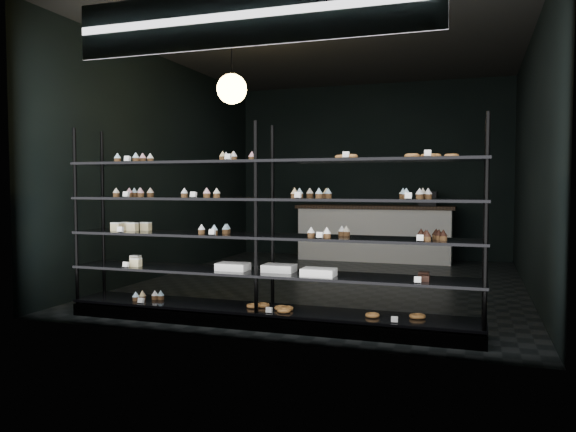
# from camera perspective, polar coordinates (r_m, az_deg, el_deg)

# --- Properties ---
(room) EXTENTS (5.01, 6.01, 3.20)m
(room) POSITION_cam_1_polar(r_m,az_deg,el_deg) (7.62, 4.34, 5.14)
(room) COLOR black
(room) RESTS_ON ground
(display_shelf) EXTENTS (4.00, 0.50, 1.91)m
(display_shelf) POSITION_cam_1_polar(r_m,az_deg,el_deg) (5.33, -2.65, -4.40)
(display_shelf) COLOR black
(display_shelf) RESTS_ON room
(signage) EXTENTS (3.30, 0.05, 0.50)m
(signage) POSITION_cam_1_polar(r_m,az_deg,el_deg) (5.04, -4.27, 19.52)
(signage) COLOR #0B143B
(signage) RESTS_ON room
(pendant_lamp) EXTENTS (0.35, 0.35, 0.90)m
(pendant_lamp) POSITION_cam_1_polar(r_m,az_deg,el_deg) (6.71, -5.73, 12.73)
(pendant_lamp) COLOR black
(pendant_lamp) RESTS_ON room
(service_counter) EXTENTS (2.76, 0.65, 1.23)m
(service_counter) POSITION_cam_1_polar(r_m,az_deg,el_deg) (10.06, 8.85, -1.65)
(service_counter) COLOR silver
(service_counter) RESTS_ON room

